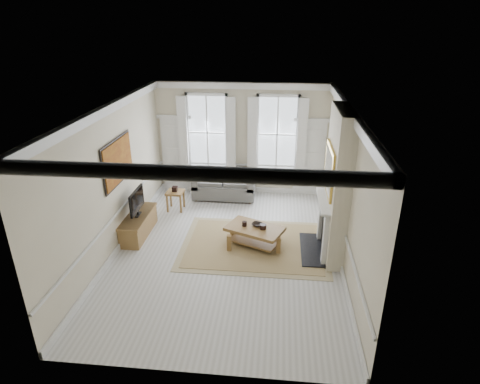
# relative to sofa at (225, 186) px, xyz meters

# --- Properties ---
(floor) EXTENTS (7.20, 7.20, 0.00)m
(floor) POSITION_rel_sofa_xyz_m (0.49, -3.11, -0.36)
(floor) COLOR #B7B5AD
(floor) RESTS_ON ground
(ceiling) EXTENTS (7.20, 7.20, 0.00)m
(ceiling) POSITION_rel_sofa_xyz_m (0.49, -3.11, 3.04)
(ceiling) COLOR white
(ceiling) RESTS_ON back_wall
(back_wall) EXTENTS (5.20, 0.00, 5.20)m
(back_wall) POSITION_rel_sofa_xyz_m (0.49, 0.49, 1.34)
(back_wall) COLOR beige
(back_wall) RESTS_ON floor
(left_wall) EXTENTS (0.00, 7.20, 7.20)m
(left_wall) POSITION_rel_sofa_xyz_m (-2.11, -3.11, 1.34)
(left_wall) COLOR beige
(left_wall) RESTS_ON floor
(right_wall) EXTENTS (0.00, 7.20, 7.20)m
(right_wall) POSITION_rel_sofa_xyz_m (3.09, -3.11, 1.34)
(right_wall) COLOR beige
(right_wall) RESTS_ON floor
(window_left) EXTENTS (1.26, 0.20, 2.20)m
(window_left) POSITION_rel_sofa_xyz_m (-0.56, 0.44, 1.54)
(window_left) COLOR #B2BCC6
(window_left) RESTS_ON back_wall
(window_right) EXTENTS (1.26, 0.20, 2.20)m
(window_right) POSITION_rel_sofa_xyz_m (1.54, 0.44, 1.54)
(window_right) COLOR #B2BCC6
(window_right) RESTS_ON back_wall
(door_left) EXTENTS (0.90, 0.08, 2.30)m
(door_left) POSITION_rel_sofa_xyz_m (-1.56, 0.45, 0.79)
(door_left) COLOR silver
(door_left) RESTS_ON floor
(door_right) EXTENTS (0.90, 0.08, 2.30)m
(door_right) POSITION_rel_sofa_xyz_m (2.54, 0.45, 0.79)
(door_right) COLOR silver
(door_right) RESTS_ON floor
(painting) EXTENTS (0.05, 1.66, 1.06)m
(painting) POSITION_rel_sofa_xyz_m (-2.07, -2.81, 1.69)
(painting) COLOR #A46A1C
(painting) RESTS_ON left_wall
(chimney_breast) EXTENTS (0.35, 1.70, 3.38)m
(chimney_breast) POSITION_rel_sofa_xyz_m (2.92, -2.91, 1.34)
(chimney_breast) COLOR beige
(chimney_breast) RESTS_ON floor
(hearth) EXTENTS (0.55, 1.50, 0.05)m
(hearth) POSITION_rel_sofa_xyz_m (2.49, -2.91, -0.34)
(hearth) COLOR black
(hearth) RESTS_ON floor
(fireplace) EXTENTS (0.21, 1.45, 1.33)m
(fireplace) POSITION_rel_sofa_xyz_m (2.69, -2.91, 0.37)
(fireplace) COLOR silver
(fireplace) RESTS_ON floor
(mirror) EXTENTS (0.06, 1.26, 1.06)m
(mirror) POSITION_rel_sofa_xyz_m (2.70, -2.91, 1.69)
(mirror) COLOR gold
(mirror) RESTS_ON chimney_breast
(sofa) EXTENTS (1.85, 0.90, 0.86)m
(sofa) POSITION_rel_sofa_xyz_m (0.00, 0.00, 0.00)
(sofa) COLOR #555553
(sofa) RESTS_ON floor
(side_table) EXTENTS (0.49, 0.49, 0.57)m
(side_table) POSITION_rel_sofa_xyz_m (-1.27, -1.04, 0.10)
(side_table) COLOR brown
(side_table) RESTS_ON floor
(rug) EXTENTS (3.50, 2.60, 0.02)m
(rug) POSITION_rel_sofa_xyz_m (1.11, -2.81, -0.35)
(rug) COLOR #A28B53
(rug) RESTS_ON floor
(coffee_table) EXTENTS (1.51, 1.22, 0.49)m
(coffee_table) POSITION_rel_sofa_xyz_m (1.11, -2.81, 0.05)
(coffee_table) COLOR brown
(coffee_table) RESTS_ON rug
(ceramic_pot_a) EXTENTS (0.11, 0.11, 0.11)m
(ceramic_pot_a) POSITION_rel_sofa_xyz_m (0.86, -2.76, 0.19)
(ceramic_pot_a) COLOR black
(ceramic_pot_a) RESTS_ON coffee_table
(ceramic_pot_b) EXTENTS (0.16, 0.16, 0.11)m
(ceramic_pot_b) POSITION_rel_sofa_xyz_m (1.31, -2.86, 0.19)
(ceramic_pot_b) COLOR black
(ceramic_pot_b) RESTS_ON coffee_table
(bowl) EXTENTS (0.32, 0.32, 0.06)m
(bowl) POSITION_rel_sofa_xyz_m (1.16, -2.71, 0.16)
(bowl) COLOR black
(bowl) RESTS_ON coffee_table
(tv_stand) EXTENTS (0.49, 1.54, 0.55)m
(tv_stand) POSITION_rel_sofa_xyz_m (-1.85, -2.56, -0.09)
(tv_stand) COLOR brown
(tv_stand) RESTS_ON floor
(tv) EXTENTS (0.08, 0.90, 0.68)m
(tv) POSITION_rel_sofa_xyz_m (-1.82, -2.56, 0.58)
(tv) COLOR black
(tv) RESTS_ON tv_stand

